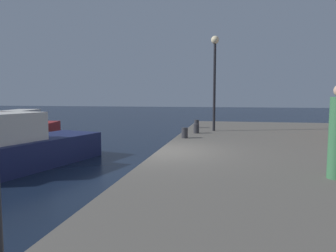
% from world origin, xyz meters
% --- Properties ---
extents(ground_plane, '(120.00, 120.00, 0.00)m').
position_xyz_m(ground_plane, '(0.00, 0.00, 0.00)').
color(ground_plane, black).
extents(motorboat_red, '(2.87, 5.94, 1.70)m').
position_xyz_m(motorboat_red, '(-8.49, 5.69, 0.63)').
color(motorboat_red, maroon).
rests_on(motorboat_red, ground).
extents(motorboat_navy, '(3.15, 5.43, 1.87)m').
position_xyz_m(motorboat_navy, '(-4.67, 0.42, 0.69)').
color(motorboat_navy, '#19214C').
rests_on(motorboat_navy, ground).
extents(lamp_post_mid_promenade, '(0.36, 0.36, 4.30)m').
position_xyz_m(lamp_post_mid_promenade, '(1.36, 5.55, 3.74)').
color(lamp_post_mid_promenade, black).
rests_on(lamp_post_mid_promenade, quay_dock).
extents(bollard_center, '(0.24, 0.24, 0.40)m').
position_xyz_m(bollard_center, '(0.43, 6.84, 1.00)').
color(bollard_center, '#2D2D33').
rests_on(bollard_center, quay_dock).
extents(bollard_south, '(0.24, 0.24, 0.40)m').
position_xyz_m(bollard_south, '(0.66, 4.49, 1.00)').
color(bollard_south, '#2D2D33').
rests_on(bollard_south, quay_dock).
extents(bollard_north, '(0.24, 0.24, 0.40)m').
position_xyz_m(bollard_north, '(0.39, 2.85, 1.00)').
color(bollard_north, '#2D2D33').
rests_on(bollard_north, quay_dock).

